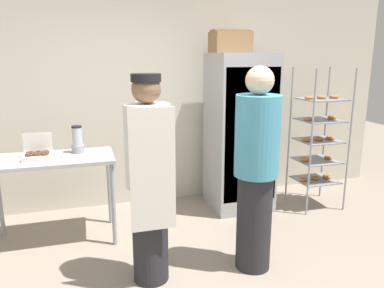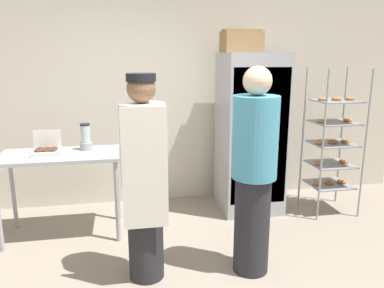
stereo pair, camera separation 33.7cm
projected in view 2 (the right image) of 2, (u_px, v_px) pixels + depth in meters
The scene contains 9 objects.
back_wall at pixel (167, 84), 4.71m from camera, with size 6.40×0.12×3.01m, color beige.
refrigerator at pixel (250, 134), 4.48m from camera, with size 0.71×0.71×1.89m.
baking_rack at pixel (332, 143), 4.42m from camera, with size 0.54×0.50×1.72m.
prep_counter at pixel (60, 164), 3.83m from camera, with size 1.20×0.61×0.88m.
donut_box at pixel (46, 151), 3.74m from camera, with size 0.27×0.20×0.24m.
blender_pitcher at pixel (86, 138), 3.94m from camera, with size 0.13×0.13×0.28m.
cardboard_storage_box at pixel (241, 42), 4.28m from camera, with size 0.45×0.32×0.26m.
person_baker at pixel (144, 177), 3.03m from camera, with size 0.37×0.38×1.73m.
person_customer at pixel (254, 172), 3.12m from camera, with size 0.38×0.38×1.78m.
Camera 2 is at (-0.55, -2.54, 1.86)m, focal length 35.00 mm.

